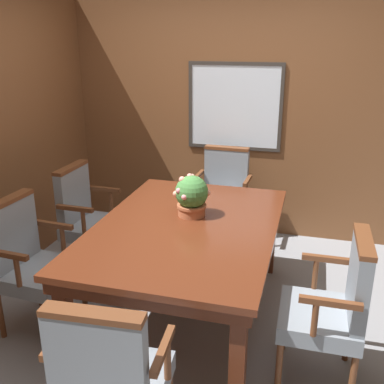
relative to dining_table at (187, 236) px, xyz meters
name	(u,v)px	position (x,y,z in m)	size (l,w,h in m)	color
ground_plane	(177,317)	(-0.06, -0.07, -0.67)	(14.00, 14.00, 0.00)	gray
wall_back	(227,119)	(-0.06, 1.73, 0.56)	(7.20, 0.08, 2.45)	brown
dining_table	(187,236)	(0.00, 0.00, 0.00)	(1.29, 1.89, 0.76)	#562614
chair_head_near	(109,377)	(0.01, -1.36, -0.12)	(0.57, 0.51, 0.99)	brown
chair_left_far	(87,215)	(-1.04, 0.42, -0.12)	(0.49, 0.55, 0.99)	brown
chair_right_near	(334,304)	(1.04, -0.44, -0.12)	(0.49, 0.55, 0.99)	brown
chair_head_far	(223,192)	(0.00, 1.34, -0.12)	(0.56, 0.50, 0.99)	brown
chair_left_near	(30,259)	(-1.05, -0.43, -0.12)	(0.51, 0.56, 0.99)	brown
potted_plant	(192,196)	(-0.01, 0.18, 0.25)	(0.27, 0.27, 0.32)	#B2603D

